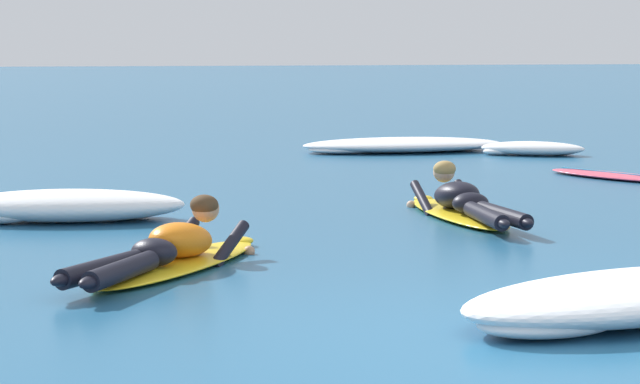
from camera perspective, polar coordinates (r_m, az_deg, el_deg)
name	(u,v)px	position (r m, az deg, el deg)	size (l,w,h in m)	color
ground_plane	(262,167)	(16.66, -2.57, 1.09)	(120.00, 120.00, 0.00)	#235B84
surfer_near	(171,252)	(9.35, -6.62, -2.64)	(1.75, 2.39, 0.53)	yellow
surfer_far	(463,204)	(12.01, 6.33, -0.53)	(0.64, 2.69, 0.54)	yellow
drifting_surfboard	(615,176)	(15.73, 12.92, 0.71)	(1.33, 1.88, 0.16)	#E54C66
whitewater_front	(533,149)	(18.63, 9.40, 1.90)	(1.60, 1.18, 0.20)	white
whitewater_mid_left	(68,206)	(11.99, -11.11, -0.63)	(2.23, 1.08, 0.29)	white
whitewater_back	(403,145)	(18.98, 3.71, 2.09)	(3.01, 1.21, 0.21)	white
whitewater_far_band	(637,297)	(7.95, 13.87, -4.55)	(2.64, 1.70, 0.28)	white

